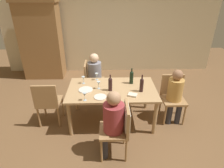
{
  "coord_description": "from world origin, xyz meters",
  "views": [
    {
      "loc": [
        -0.09,
        -3.23,
        2.5
      ],
      "look_at": [
        0.0,
        0.0,
        0.83
      ],
      "focal_mm": 31.0,
      "sensor_mm": 36.0,
      "label": 1
    }
  ],
  "objects": [
    {
      "name": "wine_glass_near_right",
      "position": [
        -0.47,
        -0.4,
        0.84
      ],
      "size": [
        0.07,
        0.07,
        0.15
      ],
      "color": "silver",
      "rests_on": "dining_table"
    },
    {
      "name": "chair_near",
      "position": [
        0.12,
        -0.87,
        0.59
      ],
      "size": [
        0.46,
        0.44,
        0.92
      ],
      "rotation": [
        0.0,
        0.0,
        1.57
      ],
      "color": "#A87F51",
      "rests_on": "ground_plane"
    },
    {
      "name": "folded_napkin",
      "position": [
        0.36,
        -0.27,
        0.75
      ],
      "size": [
        0.19,
        0.17,
        0.03
      ],
      "primitive_type": "cube",
      "rotation": [
        0.0,
        0.0,
        -0.38
      ],
      "color": "beige",
      "rests_on": "dining_table"
    },
    {
      "name": "wine_bottle_dark_red",
      "position": [
        0.39,
        0.22,
        0.87
      ],
      "size": [
        0.08,
        0.08,
        0.32
      ],
      "color": "black",
      "rests_on": "dining_table"
    },
    {
      "name": "wine_bottle_tall_green",
      "position": [
        -0.03,
        -0.07,
        0.87
      ],
      "size": [
        0.07,
        0.07,
        0.32
      ],
      "color": "black",
      "rests_on": "dining_table"
    },
    {
      "name": "person_man_bearded",
      "position": [
        1.22,
        -0.03,
        0.64
      ],
      "size": [
        0.29,
        0.34,
        1.11
      ],
      "rotation": [
        0.0,
        0.0,
        3.14
      ],
      "color": "#33333D",
      "rests_on": "ground_plane"
    },
    {
      "name": "dinner_plate_host",
      "position": [
        -0.22,
        -0.31,
        0.74
      ],
      "size": [
        0.22,
        0.22,
        0.01
      ],
      "primitive_type": "cylinder",
      "color": "silver",
      "rests_on": "dining_table"
    },
    {
      "name": "wine_glass_far",
      "position": [
        -0.3,
        0.39,
        0.84
      ],
      "size": [
        0.07,
        0.07,
        0.15
      ],
      "color": "silver",
      "rests_on": "dining_table"
    },
    {
      "name": "person_woman_host",
      "position": [
        -0.03,
        -0.87,
        0.67
      ],
      "size": [
        0.36,
        0.32,
        1.16
      ],
      "rotation": [
        0.0,
        0.0,
        1.57
      ],
      "color": "#33333D",
      "rests_on": "ground_plane"
    },
    {
      "name": "armoire_cabinet",
      "position": [
        -1.94,
        2.24,
        1.1
      ],
      "size": [
        1.18,
        0.62,
        2.18
      ],
      "color": "olive",
      "rests_on": "ground_plane"
    },
    {
      "name": "person_man_guest",
      "position": [
        -0.35,
        0.87,
        0.66
      ],
      "size": [
        0.36,
        0.31,
        1.14
      ],
      "rotation": [
        0.0,
        0.0,
        -1.57
      ],
      "color": "#33333D",
      "rests_on": "ground_plane"
    },
    {
      "name": "chair_far_left",
      "position": [
        -0.46,
        0.87,
        0.53
      ],
      "size": [
        0.44,
        0.44,
        0.92
      ],
      "rotation": [
        0.0,
        0.0,
        -1.57
      ],
      "color": "#A87F51",
      "rests_on": "ground_plane"
    },
    {
      "name": "ground_plane",
      "position": [
        0.0,
        0.0,
        0.0
      ],
      "size": [
        10.0,
        10.0,
        0.0
      ],
      "primitive_type": "plane",
      "color": "brown"
    },
    {
      "name": "wine_bottle_short_olive",
      "position": [
        0.54,
        -0.12,
        0.88
      ],
      "size": [
        0.07,
        0.07,
        0.34
      ],
      "color": "black",
      "rests_on": "dining_table"
    },
    {
      "name": "chair_left_end",
      "position": [
        -1.22,
        -0.09,
        0.53
      ],
      "size": [
        0.44,
        0.44,
        0.92
      ],
      "color": "#A87F51",
      "rests_on": "ground_plane"
    },
    {
      "name": "chair_right_end",
      "position": [
        1.22,
        0.09,
        0.53
      ],
      "size": [
        0.44,
        0.44,
        0.92
      ],
      "rotation": [
        0.0,
        0.0,
        3.14
      ],
      "color": "#A87F51",
      "rests_on": "ground_plane"
    },
    {
      "name": "wine_glass_centre",
      "position": [
        -0.56,
        0.24,
        0.84
      ],
      "size": [
        0.07,
        0.07,
        0.15
      ],
      "color": "silver",
      "rests_on": "dining_table"
    },
    {
      "name": "wine_glass_near_left",
      "position": [
        -0.25,
        0.01,
        0.84
      ],
      "size": [
        0.07,
        0.07,
        0.15
      ],
      "color": "silver",
      "rests_on": "dining_table"
    },
    {
      "name": "dining_table",
      "position": [
        0.0,
        0.0,
        0.65
      ],
      "size": [
        1.68,
        0.98,
        0.73
      ],
      "color": "tan",
      "rests_on": "ground_plane"
    },
    {
      "name": "rear_room_partition",
      "position": [
        0.0,
        2.69,
        1.35
      ],
      "size": [
        6.4,
        0.12,
        2.7
      ],
      "primitive_type": "cube",
      "color": "beige",
      "rests_on": "ground_plane"
    },
    {
      "name": "dinner_plate_guest_left",
      "position": [
        -0.5,
        -0.04,
        0.74
      ],
      "size": [
        0.26,
        0.26,
        0.01
      ],
      "primitive_type": "cylinder",
      "color": "silver",
      "rests_on": "dining_table"
    }
  ]
}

